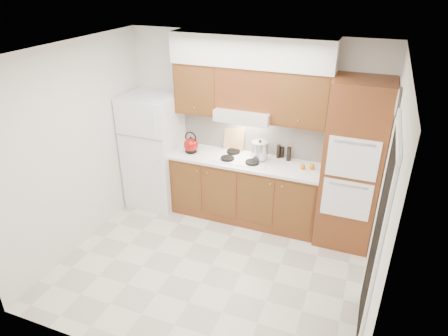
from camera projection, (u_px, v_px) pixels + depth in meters
name	position (u px, v px, depth m)	size (l,w,h in m)	color
floor	(212.00, 265.00, 4.99)	(3.60, 3.60, 0.00)	beige
ceiling	(208.00, 53.00, 3.82)	(3.60, 3.60, 0.00)	white
wall_back	(251.00, 128.00, 5.65)	(3.60, 0.02, 2.60)	silver
wall_left	(78.00, 149.00, 4.98)	(0.02, 3.00, 2.60)	silver
wall_right	(383.00, 204.00, 3.82)	(0.02, 3.00, 2.60)	silver
fridge	(154.00, 151.00, 6.00)	(0.75, 0.72, 1.72)	white
base_cabinets	(245.00, 190.00, 5.78)	(2.11, 0.60, 0.90)	brown
countertop	(245.00, 161.00, 5.56)	(2.13, 0.62, 0.04)	white
backsplash	(252.00, 134.00, 5.67)	(2.11, 0.03, 0.56)	white
oven_cabinet	(352.00, 166.00, 5.01)	(0.70, 0.65, 2.20)	brown
upper_cab_left	(199.00, 88.00, 5.50)	(0.63, 0.33, 0.70)	brown
upper_cab_right	(303.00, 99.00, 5.04)	(0.73, 0.33, 0.70)	brown
range_hood	(245.00, 114.00, 5.35)	(0.75, 0.45, 0.15)	silver
upper_cab_over_hood	(247.00, 87.00, 5.24)	(0.75, 0.33, 0.55)	brown
soffit	(252.00, 50.00, 5.00)	(2.13, 0.36, 0.40)	silver
cooktop	(243.00, 158.00, 5.58)	(0.74, 0.50, 0.01)	white
doorway	(375.00, 246.00, 3.65)	(0.02, 0.90, 2.10)	black
wall_clock	(398.00, 102.00, 3.90)	(0.30, 0.30, 0.02)	#3F3833
kettle	(191.00, 145.00, 5.72)	(0.21, 0.21, 0.21)	maroon
cutting_board	(234.00, 137.00, 5.76)	(0.30, 0.02, 0.40)	tan
stock_pot	(260.00, 150.00, 5.48)	(0.22, 0.22, 0.23)	silver
condiment_a	(278.00, 151.00, 5.56)	(0.05, 0.05, 0.19)	black
condiment_b	(289.00, 154.00, 5.48)	(0.06, 0.06, 0.20)	black
condiment_c	(282.00, 152.00, 5.58)	(0.05, 0.05, 0.15)	black
orange_near	(303.00, 167.00, 5.27)	(0.07, 0.07, 0.07)	orange
orange_far	(312.00, 167.00, 5.27)	(0.08, 0.08, 0.08)	orange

